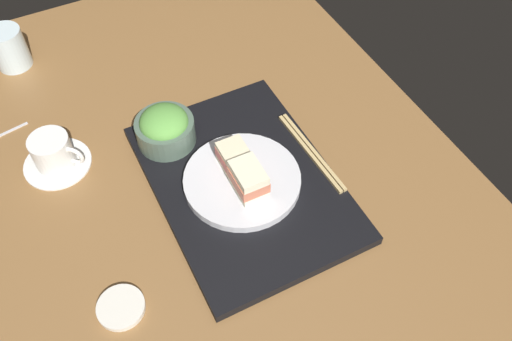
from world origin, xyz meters
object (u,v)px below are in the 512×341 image
at_px(sandwich_near, 248,179).
at_px(salad_bowl, 165,128).
at_px(sandwich_far, 235,159).
at_px(coffee_cup, 54,154).
at_px(drinking_glass, 9,48).
at_px(small_sauce_dish, 121,307).
at_px(sandwich_plate, 242,180).
at_px(chopsticks_pair, 311,152).

bearing_deg(sandwich_near, salad_bowl, 24.01).
relative_size(sandwich_far, coffee_cup, 0.56).
xyz_separation_m(sandwich_far, drinking_glass, (0.52, 0.30, -0.01)).
height_order(sandwich_near, small_sauce_dish, sandwich_near).
relative_size(sandwich_plate, coffee_cup, 1.66).
bearing_deg(salad_bowl, small_sauce_dish, 145.93).
relative_size(chopsticks_pair, drinking_glass, 2.36).
distance_m(sandwich_plate, drinking_glass, 0.63).
relative_size(sandwich_plate, drinking_glass, 2.36).
height_order(sandwich_far, coffee_cup, sandwich_far).
bearing_deg(sandwich_far, coffee_cup, 57.19).
bearing_deg(sandwich_far, salad_bowl, 32.75).
relative_size(salad_bowl, coffee_cup, 0.88).
relative_size(sandwich_near, sandwich_far, 0.96).
bearing_deg(small_sauce_dish, drinking_glass, 2.11).
distance_m(sandwich_near, chopsticks_pair, 0.16).
height_order(coffee_cup, drinking_glass, drinking_glass).
relative_size(sandwich_near, small_sauce_dish, 0.89).
relative_size(sandwich_plate, sandwich_far, 2.99).
distance_m(sandwich_far, salad_bowl, 0.16).
bearing_deg(coffee_cup, chopsticks_pair, -115.70).
height_order(sandwich_near, salad_bowl, salad_bowl).
bearing_deg(sandwich_far, chopsticks_pair, -99.14).
distance_m(drinking_glass, small_sauce_dish, 0.68).
bearing_deg(coffee_cup, sandwich_plate, -126.59).
height_order(coffee_cup, small_sauce_dish, coffee_cup).
distance_m(coffee_cup, small_sauce_dish, 0.34).
distance_m(sandwich_near, salad_bowl, 0.21).
relative_size(sandwich_plate, chopsticks_pair, 1.00).
bearing_deg(sandwich_plate, sandwich_near, 178.66).
distance_m(salad_bowl, drinking_glass, 0.45).
distance_m(sandwich_plate, coffee_cup, 0.36).
xyz_separation_m(chopsticks_pair, drinking_glass, (0.55, 0.45, 0.02)).
xyz_separation_m(sandwich_near, chopsticks_pair, (0.03, -0.15, -0.04)).
distance_m(sandwich_plate, small_sauce_dish, 0.31).
height_order(sandwich_plate, drinking_glass, drinking_glass).
bearing_deg(drinking_glass, sandwich_far, -149.76).
height_order(salad_bowl, small_sauce_dish, salad_bowl).
distance_m(sandwich_plate, sandwich_near, 0.05).
bearing_deg(drinking_glass, small_sauce_dish, -177.89).
xyz_separation_m(coffee_cup, drinking_glass, (0.33, 0.01, 0.01)).
bearing_deg(sandwich_near, drinking_glass, 27.65).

